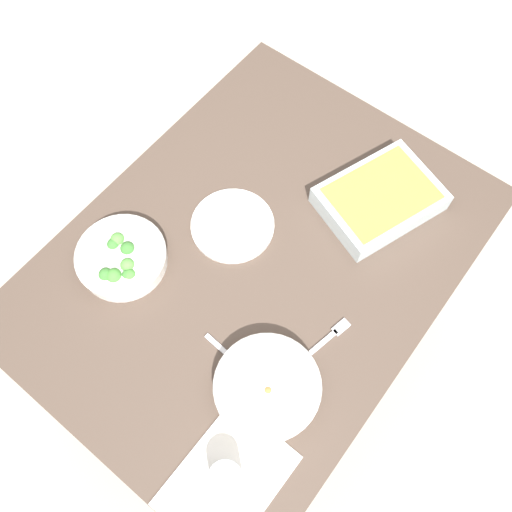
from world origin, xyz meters
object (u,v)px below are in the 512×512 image
at_px(baking_dish, 380,198).
at_px(stew_bowl, 267,387).
at_px(fork_on_table, 325,341).
at_px(side_plate, 233,225).
at_px(drink_cup, 226,479).
at_px(broccoli_bowl, 122,257).
at_px(spoon_by_stew, 241,366).

bearing_deg(baking_dish, stew_bowl, 6.79).
bearing_deg(fork_on_table, stew_bowl, -12.06).
bearing_deg(stew_bowl, side_plate, -130.38).
bearing_deg(drink_cup, stew_bowl, -166.36).
xyz_separation_m(drink_cup, side_plate, (-0.49, -0.38, -0.03)).
relative_size(baking_dish, fork_on_table, 2.02).
height_order(side_plate, fork_on_table, side_plate).
height_order(broccoli_bowl, baking_dish, broccoli_bowl).
xyz_separation_m(broccoli_bowl, spoon_by_stew, (0.03, 0.40, -0.03)).
xyz_separation_m(side_plate, fork_on_table, (0.10, 0.37, -0.00)).
relative_size(side_plate, spoon_by_stew, 1.25).
bearing_deg(baking_dish, drink_cup, 8.62).
bearing_deg(spoon_by_stew, broccoli_bowl, -93.57).
bearing_deg(side_plate, broccoli_bowl, -31.02).
height_order(drink_cup, spoon_by_stew, drink_cup).
relative_size(baking_dish, side_plate, 1.62).
bearing_deg(fork_on_table, drink_cup, 1.74).
distance_m(spoon_by_stew, fork_on_table, 0.21).
relative_size(drink_cup, fork_on_table, 0.48).
distance_m(baking_dish, drink_cup, 0.79).
relative_size(stew_bowl, broccoli_bowl, 1.06).
height_order(baking_dish, drink_cup, drink_cup).
height_order(side_plate, spoon_by_stew, side_plate).
bearing_deg(broccoli_bowl, baking_dish, 142.58).
height_order(stew_bowl, spoon_by_stew, stew_bowl).
relative_size(stew_bowl, side_plate, 1.11).
height_order(stew_bowl, side_plate, stew_bowl).
relative_size(drink_cup, spoon_by_stew, 0.48).
bearing_deg(stew_bowl, baking_dish, -173.21).
distance_m(stew_bowl, drink_cup, 0.21).
bearing_deg(broccoli_bowl, stew_bowl, 86.40).
distance_m(stew_bowl, broccoli_bowl, 0.49).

